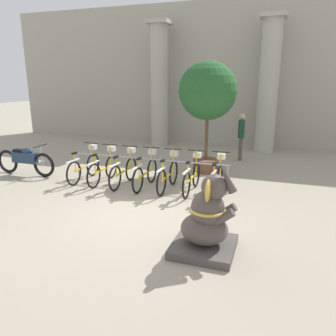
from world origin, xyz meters
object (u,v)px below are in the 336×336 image
at_px(elephant_statue, 207,221).
at_px(person_pedestrian, 241,132).
at_px(bicycle_3, 146,173).
at_px(bicycle_0, 84,166).
at_px(bicycle_6, 217,179).
at_px(bicycle_5, 192,177).
at_px(potted_tree, 208,94).
at_px(bicycle_1, 104,168).
at_px(bicycle_2, 124,171).
at_px(motorcycle, 25,160).
at_px(bicycle_4, 168,175).

relative_size(elephant_statue, person_pedestrian, 0.96).
bearing_deg(bicycle_3, bicycle_0, 179.18).
xyz_separation_m(bicycle_0, bicycle_6, (3.84, 0.02, 0.00)).
distance_m(bicycle_5, bicycle_6, 0.64).
bearing_deg(bicycle_0, potted_tree, 33.22).
bearing_deg(bicycle_3, bicycle_6, 1.37).
bearing_deg(potted_tree, bicycle_3, -119.95).
bearing_deg(potted_tree, bicycle_1, -140.05).
bearing_deg(bicycle_0, bicycle_1, -2.83).
relative_size(bicycle_2, bicycle_6, 1.00).
height_order(bicycle_1, bicycle_2, same).
bearing_deg(bicycle_6, bicycle_2, -178.63).
bearing_deg(potted_tree, bicycle_6, -70.09).
relative_size(motorcycle, potted_tree, 0.62).
bearing_deg(bicycle_0, bicycle_3, -0.82).
height_order(bicycle_5, elephant_statue, elephant_statue).
bearing_deg(bicycle_4, bicycle_1, -179.99).
distance_m(bicycle_6, motorcycle, 5.82).
xyz_separation_m(person_pedestrian, potted_tree, (-0.85, -1.88, 1.39)).
bearing_deg(bicycle_1, bicycle_3, 0.19).
distance_m(bicycle_0, bicycle_2, 1.28).
distance_m(elephant_statue, person_pedestrian, 6.81).
xyz_separation_m(bicycle_3, potted_tree, (1.19, 2.06, 1.99)).
distance_m(bicycle_4, bicycle_6, 1.28).
bearing_deg(bicycle_0, bicycle_6, 0.28).
xyz_separation_m(bicycle_3, bicycle_4, (0.64, -0.00, 0.00)).
bearing_deg(bicycle_4, person_pedestrian, 70.48).
height_order(bicycle_2, potted_tree, potted_tree).
distance_m(bicycle_2, motorcycle, 3.26).
xyz_separation_m(bicycle_2, bicycle_6, (2.56, 0.06, 0.00)).
bearing_deg(potted_tree, person_pedestrian, 65.66).
bearing_deg(motorcycle, person_pedestrian, 34.21).
distance_m(bicycle_3, person_pedestrian, 4.48).
xyz_separation_m(bicycle_0, bicycle_4, (2.56, -0.03, 0.00)).
relative_size(bicycle_6, person_pedestrian, 0.99).
bearing_deg(bicycle_1, bicycle_0, 177.17).
xyz_separation_m(bicycle_1, elephant_statue, (3.56, -2.84, 0.14)).
bearing_deg(bicycle_3, bicycle_4, -0.34).
bearing_deg(bicycle_5, elephant_statue, -70.67).
distance_m(bicycle_5, person_pedestrian, 4.05).
bearing_deg(elephant_statue, bicycle_6, 97.17).
height_order(bicycle_2, bicycle_4, same).
relative_size(bicycle_0, bicycle_1, 1.00).
height_order(bicycle_1, bicycle_5, same).
xyz_separation_m(elephant_statue, potted_tree, (-1.10, 4.91, 1.85)).
height_order(bicycle_3, bicycle_5, same).
distance_m(bicycle_0, bicycle_6, 3.84).
relative_size(bicycle_3, elephant_statue, 1.04).
xyz_separation_m(bicycle_1, person_pedestrian, (3.32, 3.95, 0.60)).
distance_m(bicycle_3, bicycle_4, 0.64).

